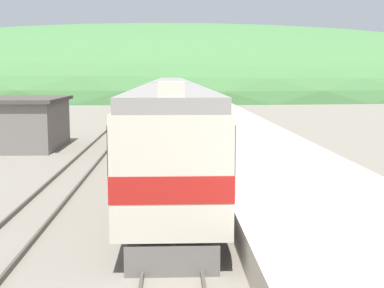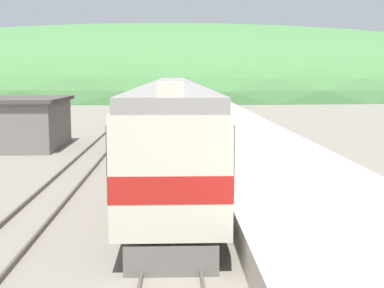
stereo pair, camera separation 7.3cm
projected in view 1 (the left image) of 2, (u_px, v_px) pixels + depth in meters
The scene contains 7 objects.
track_main at pixel (171, 115), 62.89m from camera, with size 1.52×180.00×0.16m.
track_siding at pixel (131, 115), 62.71m from camera, with size 1.52×180.00×0.16m.
platform at pixel (232, 128), 43.22m from camera, with size 6.32×140.00×0.97m.
distant_hills at pixel (171, 94), 129.30m from camera, with size 209.55×94.30×32.63m.
express_train_lead_car at pixel (171, 133), 22.86m from camera, with size 3.00×21.35×4.68m.
carriage_second at pixel (171, 104), 44.39m from camera, with size 2.99×19.90×4.32m.
carriage_third at pixel (171, 94), 64.98m from camera, with size 2.99×19.90×4.32m.
Camera 1 is at (-0.01, 7.15, 4.87)m, focal length 50.00 mm.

